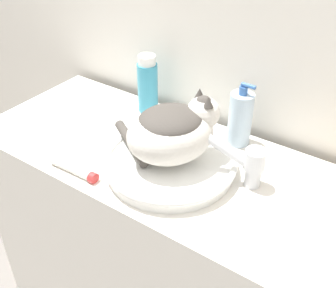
% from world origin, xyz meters
% --- Properties ---
extents(wall_back, '(8.00, 0.05, 2.40)m').
position_xyz_m(wall_back, '(0.00, 0.56, 1.20)').
color(wall_back, silver).
rests_on(wall_back, ground_plane).
extents(vanity_counter, '(1.22, 0.51, 0.82)m').
position_xyz_m(vanity_counter, '(0.00, 0.25, 0.41)').
color(vanity_counter, white).
rests_on(vanity_counter, ground_plane).
extents(sink_basin, '(0.38, 0.38, 0.05)m').
position_xyz_m(sink_basin, '(0.05, 0.21, 0.84)').
color(sink_basin, white).
rests_on(sink_basin, vanity_counter).
extents(cat, '(0.37, 0.31, 0.18)m').
position_xyz_m(cat, '(0.05, 0.22, 0.95)').
color(cat, silver).
rests_on(cat, sink_basin).
extents(faucet, '(0.16, 0.08, 0.14)m').
position_xyz_m(faucet, '(0.26, 0.28, 0.89)').
color(faucet, silver).
rests_on(faucet, vanity_counter).
extents(mouthwash_bottle, '(0.07, 0.07, 0.20)m').
position_xyz_m(mouthwash_bottle, '(-0.21, 0.45, 0.92)').
color(mouthwash_bottle, teal).
rests_on(mouthwash_bottle, vanity_counter).
extents(soap_pump_bottle, '(0.07, 0.07, 0.21)m').
position_xyz_m(soap_pump_bottle, '(0.14, 0.45, 0.91)').
color(soap_pump_bottle, silver).
rests_on(soap_pump_bottle, vanity_counter).
extents(cream_tube, '(0.16, 0.03, 0.03)m').
position_xyz_m(cream_tube, '(-0.17, 0.05, 0.83)').
color(cream_tube, silver).
rests_on(cream_tube, vanity_counter).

